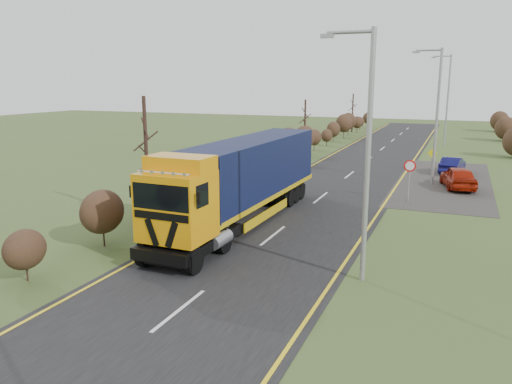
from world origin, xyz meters
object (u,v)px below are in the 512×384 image
Objects in this scene: lorry at (243,177)px; car_red_hatchback at (458,177)px; car_blue_sedan at (452,165)px; speed_sign at (409,173)px; streetlight_near at (365,148)px.

lorry is 15.91m from car_red_hatchback.
speed_sign reaches higher than car_blue_sedan.
car_red_hatchback is 18.21m from streetlight_near.
streetlight_near reaches higher than car_red_hatchback.
car_blue_sedan is at bearing 78.93° from speed_sign.
streetlight_near is at bearing 68.10° from car_red_hatchback.
lorry is 8.48m from streetlight_near.
streetlight_near is (6.56, -4.86, 2.28)m from lorry.
speed_sign is (6.89, 7.60, -0.61)m from lorry.
lorry is 1.75× the size of streetlight_near.
lorry is at bearing -132.20° from speed_sign.
speed_sign reaches higher than car_red_hatchback.
lorry is 6.04× the size of speed_sign.
car_red_hatchback is at bearing 104.05° from car_blue_sedan.
lorry is at bearing 73.04° from car_blue_sedan.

